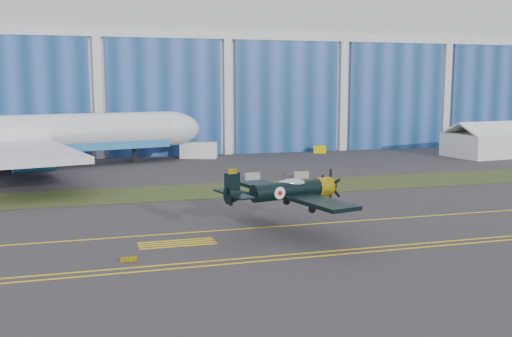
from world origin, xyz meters
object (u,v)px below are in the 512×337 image
object	(u,v)px
warbird	(287,190)
shipping_container	(199,150)
tug	(320,149)
tent	(487,139)
jetliner	(11,92)

from	to	relation	value
warbird	shipping_container	size ratio (longest dim) A/B	2.76
warbird	shipping_container	distance (m)	52.81
shipping_container	tug	world-z (taller)	shipping_container
tent	shipping_container	bearing A→B (deg)	158.78
shipping_container	warbird	bearing A→B (deg)	-74.84
jetliner	shipping_container	size ratio (longest dim) A/B	12.45
warbird	tent	bearing A→B (deg)	25.46
tug	jetliner	bearing A→B (deg)	-147.01
tent	tug	bearing A→B (deg)	145.48
warbird	shipping_container	bearing A→B (deg)	73.46
jetliner	tent	size ratio (longest dim) A/B	5.35
warbird	tug	bearing A→B (deg)	51.45
warbird	jetliner	distance (m)	53.68
jetliner	shipping_container	bearing A→B (deg)	-1.42
jetliner	tent	bearing A→B (deg)	-17.71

